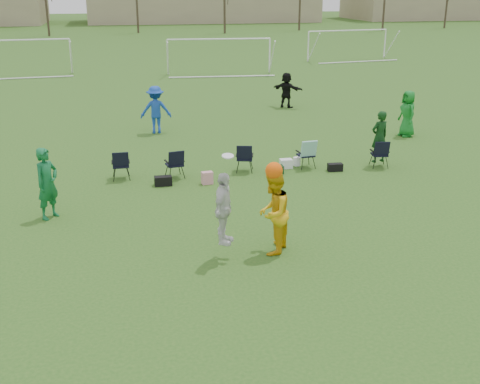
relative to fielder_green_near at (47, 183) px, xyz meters
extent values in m
plane|color=#28561A|center=(5.33, -5.13, -0.99)|extent=(260.00, 260.00, 0.00)
imported|color=#126634|center=(0.00, 0.00, 0.00)|extent=(0.83, 0.85, 1.98)
imported|color=#1742AF|center=(3.58, 9.44, 0.02)|extent=(1.34, 0.81, 2.01)
imported|color=#157625|center=(13.84, 6.72, -0.03)|extent=(0.70, 1.00, 1.92)
imported|color=black|center=(10.59, 13.75, -0.08)|extent=(1.57, 1.56, 1.81)
imported|color=silver|center=(4.19, -3.57, 0.27)|extent=(0.80, 1.07, 1.69)
imported|color=yellow|center=(5.40, -3.40, 0.02)|extent=(1.15, 1.23, 2.01)
sphere|color=#FF5B0D|center=(5.40, -3.40, 1.05)|extent=(0.40, 0.40, 0.40)
cylinder|color=white|center=(4.30, -3.58, 1.51)|extent=(0.27, 0.27, 0.08)
imported|color=#0E3412|center=(10.85, 2.83, 0.07)|extent=(0.75, 0.59, 1.81)
cube|color=black|center=(3.26, 2.18, -0.84)|extent=(0.55, 0.30, 0.30)
cube|color=pink|center=(4.66, 2.05, -0.79)|extent=(0.38, 0.27, 0.40)
cube|color=#0E3315|center=(7.12, 2.67, -0.85)|extent=(0.45, 0.28, 0.28)
cube|color=white|center=(7.61, 3.23, -0.83)|extent=(0.42, 0.30, 0.32)
cylinder|color=white|center=(8.07, 3.45, -0.84)|extent=(0.26, 0.26, 0.30)
cube|color=black|center=(9.17, 2.57, -0.86)|extent=(0.52, 0.29, 0.26)
cube|color=black|center=(1.97, 3.16, -0.51)|extent=(0.61, 0.61, 0.96)
cube|color=black|center=(3.71, 2.93, -0.51)|extent=(0.70, 0.70, 0.96)
cube|color=black|center=(6.12, 3.16, -0.51)|extent=(0.73, 0.73, 0.96)
cube|color=black|center=(8.30, 3.17, -0.51)|extent=(0.67, 0.67, 0.96)
cube|color=black|center=(10.85, 2.73, -0.51)|extent=(0.68, 0.68, 0.96)
cylinder|color=white|center=(-1.03, 29.19, 0.21)|extent=(0.12, 0.12, 2.40)
cylinder|color=white|center=(-4.67, 28.87, 1.41)|extent=(7.28, 0.76, 0.12)
cylinder|color=white|center=(5.69, 27.13, 0.21)|extent=(0.12, 0.12, 2.40)
cylinder|color=white|center=(12.97, 26.62, 0.21)|extent=(0.12, 0.12, 2.40)
cylinder|color=white|center=(9.33, 26.87, 1.41)|extent=(7.29, 0.63, 0.12)
cylinder|color=white|center=(17.72, 32.36, 0.21)|extent=(0.12, 0.12, 2.40)
cylinder|color=white|center=(24.95, 33.38, 0.21)|extent=(0.12, 0.12, 2.40)
cylinder|color=white|center=(21.33, 32.87, 1.41)|extent=(7.25, 1.13, 0.12)
camera|label=1|loc=(1.99, -16.11, 5.08)|focal=45.00mm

